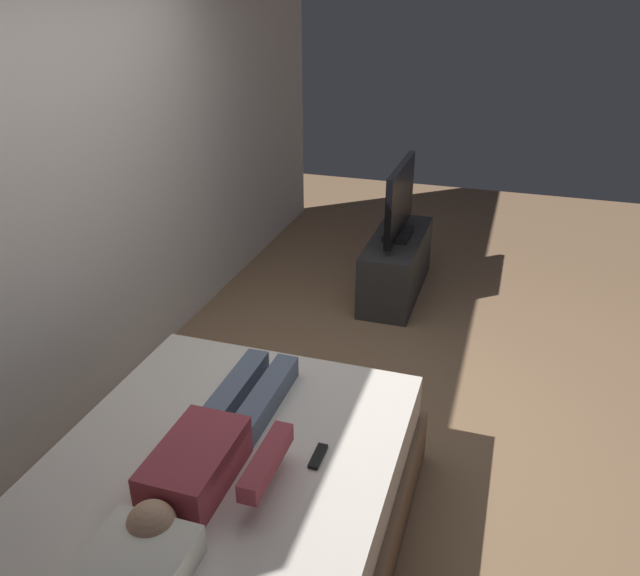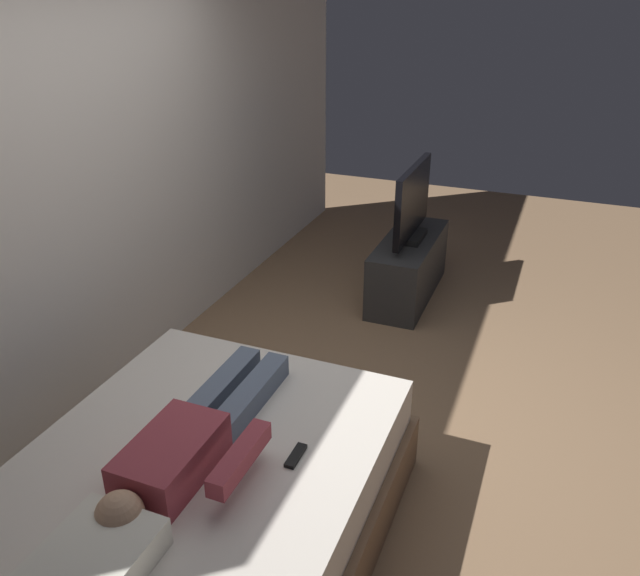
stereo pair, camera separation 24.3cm
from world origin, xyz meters
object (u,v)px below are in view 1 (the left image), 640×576
object	(u,v)px
person	(214,446)
tv	(400,203)
bed	(219,515)
tv_stand	(396,265)
remote	(318,456)

from	to	relation	value
person	tv	xyz separation A→B (m)	(2.86, -0.20, 0.16)
bed	person	distance (m)	0.36
tv_stand	remote	bearing A→B (deg)	-175.68
person	tv_stand	distance (m)	2.89
tv_stand	tv	distance (m)	0.53
remote	tv	world-z (taller)	tv
remote	tv	size ratio (longest dim) A/B	0.17
bed	tv_stand	xyz separation A→B (m)	(2.89, -0.19, -0.01)
tv_stand	person	bearing A→B (deg)	176.01
bed	tv	xyz separation A→B (m)	(2.89, -0.19, 0.52)
person	remote	bearing A→B (deg)	-69.53
person	remote	size ratio (longest dim) A/B	8.40
person	tv_stand	size ratio (longest dim) A/B	1.15
tv	bed	bearing A→B (deg)	176.22
tv	remote	bearing A→B (deg)	-175.68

